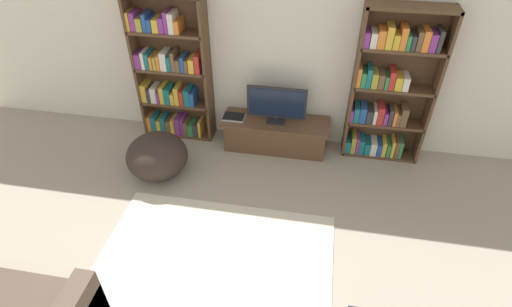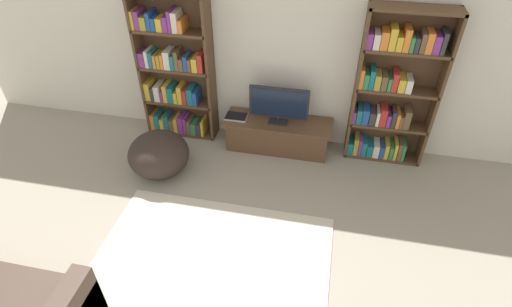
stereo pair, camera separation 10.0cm
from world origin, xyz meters
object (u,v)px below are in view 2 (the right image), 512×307
at_px(bookshelf_left, 175,73).
at_px(bookshelf_right, 392,92).
at_px(beanbag_ottoman, 159,154).
at_px(laptop, 236,117).
at_px(tv_stand, 278,134).
at_px(television, 279,104).

relative_size(bookshelf_left, bookshelf_right, 1.00).
bearing_deg(bookshelf_right, beanbag_ottoman, -161.30).
relative_size(bookshelf_left, beanbag_ottoman, 2.63).
xyz_separation_m(laptop, beanbag_ottoman, (-0.82, -0.78, -0.17)).
xyz_separation_m(tv_stand, beanbag_ottoman, (-1.39, -0.81, 0.06)).
height_order(tv_stand, laptop, laptop).
bearing_deg(bookshelf_left, television, -5.79).
bearing_deg(laptop, tv_stand, 2.33).
height_order(bookshelf_right, beanbag_ottoman, bookshelf_right).
bearing_deg(bookshelf_right, tv_stand, -174.65).
bearing_deg(tv_stand, bookshelf_left, 174.98).
relative_size(bookshelf_left, tv_stand, 1.40).
relative_size(bookshelf_right, laptop, 6.80).
height_order(tv_stand, television, television).
relative_size(television, beanbag_ottoman, 1.01).
bearing_deg(television, laptop, -179.62).
height_order(television, beanbag_ottoman, television).
distance_m(tv_stand, television, 0.49).
height_order(bookshelf_left, tv_stand, bookshelf_left).
relative_size(bookshelf_left, television, 2.59).
bearing_deg(television, tv_stand, 90.00).
distance_m(bookshelf_right, beanbag_ottoman, 3.00).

